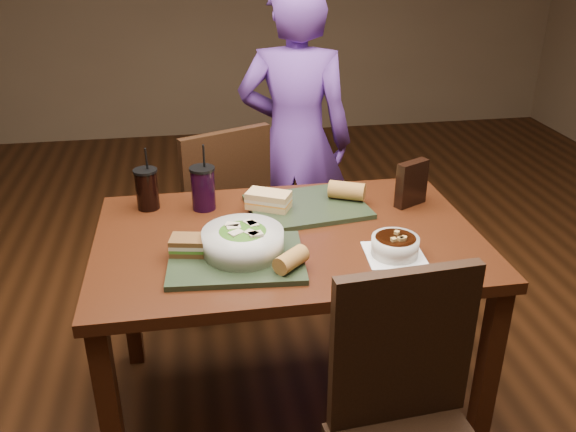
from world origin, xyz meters
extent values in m
plane|color=#381C0B|center=(0.00, 0.00, 0.00)|extent=(6.00, 6.00, 0.00)
cube|color=#3E1B0C|center=(-0.60, -0.38, 0.35)|extent=(0.06, 0.06, 0.71)
cube|color=#3E1B0C|center=(0.60, -0.38, 0.35)|extent=(0.06, 0.06, 0.71)
cube|color=#3E1B0C|center=(-0.60, 0.38, 0.35)|extent=(0.06, 0.06, 0.71)
cube|color=#3E1B0C|center=(0.60, 0.38, 0.35)|extent=(0.06, 0.06, 0.71)
cube|color=#3E1B0C|center=(0.00, 0.00, 0.73)|extent=(1.30, 0.85, 0.04)
cube|color=black|center=(0.21, -0.58, 0.69)|extent=(0.40, 0.07, 0.48)
cube|color=black|center=(-0.16, 0.77, 0.44)|extent=(0.54, 0.54, 0.04)
cube|color=black|center=(-0.16, 0.58, 0.70)|extent=(0.39, 0.20, 0.49)
cube|color=black|center=(-0.34, 0.59, 0.21)|extent=(0.04, 0.04, 0.42)
cube|color=black|center=(0.01, 0.59, 0.21)|extent=(0.04, 0.04, 0.42)
cube|color=black|center=(-0.34, 0.94, 0.21)|extent=(0.04, 0.04, 0.42)
cube|color=black|center=(0.01, 0.94, 0.21)|extent=(0.04, 0.04, 0.42)
imported|color=#613592|center=(0.19, 0.94, 0.76)|extent=(0.63, 0.49, 1.51)
cube|color=black|center=(-0.19, -0.16, 0.76)|extent=(0.44, 0.35, 0.02)
cube|color=black|center=(0.10, 0.19, 0.76)|extent=(0.46, 0.37, 0.02)
cylinder|color=silver|center=(-0.17, -0.13, 0.81)|extent=(0.26, 0.26, 0.07)
ellipsoid|color=#427219|center=(-0.17, -0.13, 0.82)|extent=(0.21, 0.21, 0.06)
cube|color=beige|center=(-0.19, -0.10, 0.85)|extent=(0.05, 0.04, 0.01)
cube|color=beige|center=(-0.13, -0.17, 0.85)|extent=(0.05, 0.04, 0.01)
cube|color=beige|center=(-0.19, -0.11, 0.85)|extent=(0.05, 0.03, 0.01)
cube|color=beige|center=(-0.14, -0.16, 0.85)|extent=(0.05, 0.05, 0.01)
cube|color=beige|center=(-0.14, -0.09, 0.85)|extent=(0.05, 0.05, 0.01)
cube|color=beige|center=(-0.19, -0.15, 0.85)|extent=(0.05, 0.05, 0.01)
cube|color=beige|center=(-0.13, -0.10, 0.85)|extent=(0.04, 0.05, 0.01)
cube|color=white|center=(0.31, -0.20, 0.75)|extent=(0.20, 0.20, 0.00)
cylinder|color=silver|center=(0.31, -0.20, 0.78)|extent=(0.15, 0.15, 0.06)
cylinder|color=black|center=(0.31, -0.20, 0.81)|extent=(0.13, 0.13, 0.01)
cube|color=#B28947|center=(0.32, -0.22, 0.82)|extent=(0.02, 0.02, 0.01)
cube|color=#B28947|center=(0.32, -0.18, 0.82)|extent=(0.02, 0.02, 0.01)
cube|color=#B28947|center=(0.30, -0.22, 0.82)|extent=(0.02, 0.02, 0.01)
cube|color=#B28947|center=(0.33, -0.22, 0.82)|extent=(0.02, 0.02, 0.01)
cube|color=#B28947|center=(0.32, -0.22, 0.82)|extent=(0.02, 0.02, 0.01)
cube|color=#593819|center=(-0.33, -0.11, 0.78)|extent=(0.13, 0.10, 0.02)
cube|color=#3F721E|center=(-0.33, -0.11, 0.79)|extent=(0.13, 0.10, 0.01)
cube|color=beige|center=(-0.33, -0.11, 0.80)|extent=(0.13, 0.10, 0.01)
cube|color=#593819|center=(-0.33, -0.11, 0.82)|extent=(0.13, 0.10, 0.02)
cube|color=tan|center=(-0.04, 0.19, 0.78)|extent=(0.18, 0.15, 0.02)
cube|color=orange|center=(-0.04, 0.19, 0.79)|extent=(0.18, 0.15, 0.01)
cube|color=beige|center=(-0.04, 0.19, 0.80)|extent=(0.18, 0.15, 0.01)
cube|color=tan|center=(-0.04, 0.19, 0.82)|extent=(0.18, 0.15, 0.02)
cylinder|color=#AD7533|center=(-0.03, -0.25, 0.80)|extent=(0.12, 0.12, 0.06)
cylinder|color=#AD7533|center=(0.26, 0.22, 0.80)|extent=(0.15, 0.12, 0.07)
cylinder|color=black|center=(-0.48, 0.30, 0.82)|extent=(0.08, 0.08, 0.14)
cylinder|color=black|center=(-0.48, 0.30, 0.90)|extent=(0.09, 0.09, 0.01)
cylinder|color=black|center=(-0.47, 0.30, 0.94)|extent=(0.01, 0.02, 0.09)
cylinder|color=black|center=(-0.27, 0.26, 0.83)|extent=(0.09, 0.09, 0.15)
cylinder|color=black|center=(-0.27, 0.26, 0.91)|extent=(0.09, 0.09, 0.01)
cylinder|color=black|center=(-0.26, 0.26, 0.95)|extent=(0.01, 0.02, 0.10)
cube|color=black|center=(0.49, 0.17, 0.84)|extent=(0.14, 0.10, 0.17)
camera|label=1|loc=(-0.31, -1.82, 1.71)|focal=38.00mm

